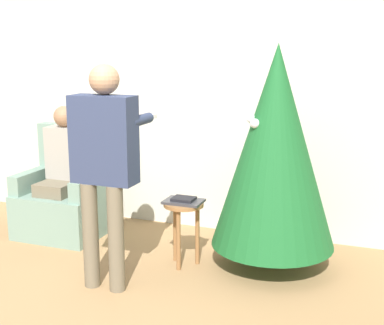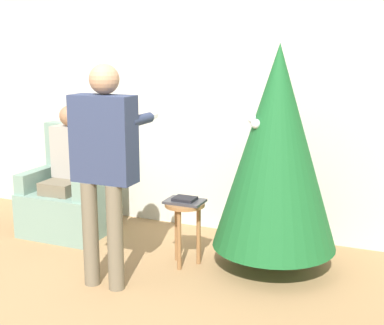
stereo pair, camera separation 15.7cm
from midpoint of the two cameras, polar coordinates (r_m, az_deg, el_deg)
name	(u,v)px [view 1 (the left image)]	position (r m, az deg, el deg)	size (l,w,h in m)	color
ground_plane	(45,325)	(3.83, -16.61, -16.33)	(14.00, 14.00, 0.00)	#99754C
wall_back	(174,92)	(5.31, -2.81, 7.49)	(8.00, 0.06, 2.70)	beige
christmas_tree	(275,147)	(4.29, 7.82, 1.60)	(1.00, 1.00, 1.83)	brown
armchair	(66,198)	(5.37, -14.13, -3.71)	(0.78, 0.67, 1.04)	gray
person_seated	(62,166)	(5.26, -14.53, -0.35)	(0.36, 0.46, 1.24)	#6B604C
person_standing	(104,156)	(3.97, -10.47, 0.70)	(0.49, 0.57, 1.68)	#6B604C
side_stool	(184,216)	(4.43, -1.92, -5.76)	(0.33, 0.33, 0.54)	olive
laptop	(184,201)	(4.39, -1.93, -4.18)	(0.31, 0.22, 0.02)	#38383D
book	(184,199)	(4.39, -1.94, -3.90)	(0.18, 0.15, 0.02)	black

